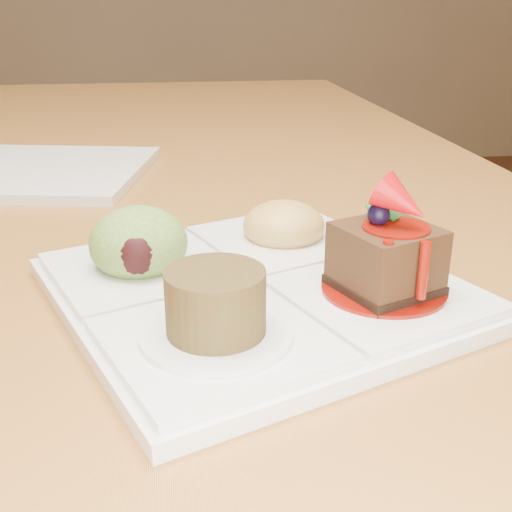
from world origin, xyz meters
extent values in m
cube|color=#A27229|center=(0.00, 0.00, 0.73)|extent=(1.00, 1.80, 0.04)
cylinder|color=#A27229|center=(0.44, 0.84, 0.35)|extent=(0.06, 0.06, 0.71)
cylinder|color=#311910|center=(0.47, 0.00, 0.22)|extent=(0.04, 0.04, 0.43)
cube|color=silver|center=(0.12, -0.45, 0.76)|extent=(0.35, 0.35, 0.01)
cube|color=silver|center=(0.21, -0.49, 0.77)|extent=(0.17, 0.17, 0.01)
cube|color=silver|center=(0.09, -0.54, 0.77)|extent=(0.17, 0.17, 0.01)
cube|color=silver|center=(0.04, -0.42, 0.77)|extent=(0.17, 0.17, 0.01)
cube|color=silver|center=(0.16, -0.37, 0.77)|extent=(0.17, 0.17, 0.01)
cylinder|color=#6C0A04|center=(0.21, -0.49, 0.77)|extent=(0.09, 0.09, 0.00)
cube|color=black|center=(0.21, -0.49, 0.77)|extent=(0.08, 0.08, 0.01)
cube|color=#36200E|center=(0.21, -0.49, 0.80)|extent=(0.08, 0.08, 0.04)
cylinder|color=#6C0A04|center=(0.21, -0.49, 0.82)|extent=(0.05, 0.05, 0.00)
sphere|color=black|center=(0.20, -0.49, 0.82)|extent=(0.02, 0.02, 0.02)
cone|color=#AE0B0E|center=(0.21, -0.50, 0.83)|extent=(0.05, 0.05, 0.04)
cube|color=#174E13|center=(0.21, -0.48, 0.82)|extent=(0.02, 0.02, 0.01)
cube|color=#174E13|center=(0.20, -0.48, 0.82)|extent=(0.01, 0.02, 0.01)
cylinder|color=#6C0A04|center=(0.20, -0.52, 0.80)|extent=(0.01, 0.01, 0.04)
cylinder|color=#6C0A04|center=(0.22, -0.52, 0.80)|extent=(0.01, 0.01, 0.04)
cylinder|color=#6C0A04|center=(0.18, -0.48, 0.80)|extent=(0.01, 0.01, 0.04)
cylinder|color=silver|center=(0.09, -0.54, 0.77)|extent=(0.09, 0.09, 0.00)
cylinder|color=#432313|center=(0.09, -0.54, 0.79)|extent=(0.06, 0.06, 0.04)
cylinder|color=#452C0E|center=(0.09, -0.54, 0.81)|extent=(0.05, 0.05, 0.00)
ellipsoid|color=olive|center=(0.04, -0.42, 0.79)|extent=(0.07, 0.07, 0.06)
ellipsoid|color=black|center=(0.04, -0.44, 0.79)|extent=(0.04, 0.03, 0.03)
ellipsoid|color=gold|center=(0.16, -0.37, 0.78)|extent=(0.07, 0.07, 0.04)
cube|color=#C7590E|center=(0.17, -0.36, 0.78)|extent=(0.02, 0.02, 0.02)
cube|color=#54801C|center=(0.16, -0.36, 0.78)|extent=(0.02, 0.02, 0.02)
cube|color=#C7590E|center=(0.15, -0.36, 0.78)|extent=(0.02, 0.02, 0.01)
cube|color=#54801C|center=(0.14, -0.36, 0.78)|extent=(0.02, 0.02, 0.02)
cube|color=#C7590E|center=(0.15, -0.37, 0.78)|extent=(0.02, 0.02, 0.02)
cube|color=#54801C|center=(0.15, -0.38, 0.78)|extent=(0.02, 0.02, 0.02)
cube|color=#C7590E|center=(0.16, -0.38, 0.78)|extent=(0.02, 0.02, 0.02)
cube|color=#54801C|center=(0.17, -0.38, 0.78)|extent=(0.02, 0.02, 0.02)
cube|color=silver|center=(-0.10, -0.06, 0.76)|extent=(0.29, 0.29, 0.01)
camera|label=1|loc=(0.06, -0.88, 0.96)|focal=45.00mm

